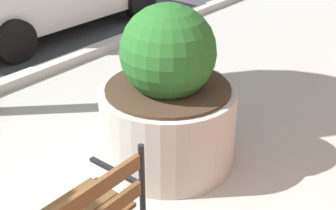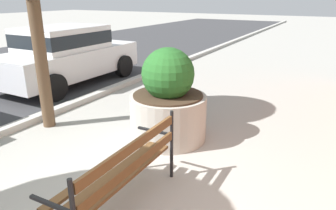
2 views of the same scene
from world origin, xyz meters
name	(u,v)px [view 1 (image 1 of 2)]	position (x,y,z in m)	size (l,w,h in m)	color
concrete_planter	(168,102)	(2.15, 0.27, 0.64)	(1.28, 1.28, 1.56)	#A8A399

